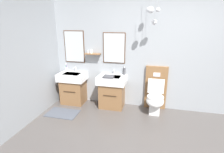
% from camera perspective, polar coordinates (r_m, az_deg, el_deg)
% --- Properties ---
extents(wall_back, '(5.21, 0.63, 2.58)m').
position_cam_1_polar(wall_back, '(4.03, 15.61, 7.47)').
color(wall_back, '#999EA3').
rests_on(wall_back, ground).
extents(bath_mat, '(0.68, 0.44, 0.01)m').
position_cam_1_polar(bath_mat, '(4.12, -15.63, -11.30)').
color(bath_mat, '#474C56').
rests_on(bath_mat, ground).
extents(vanity_sink_left, '(0.64, 0.49, 0.76)m').
position_cam_1_polar(vanity_sink_left, '(4.44, -12.36, -3.33)').
color(vanity_sink_left, brown).
rests_on(vanity_sink_left, ground).
extents(tap_on_left_sink, '(0.03, 0.13, 0.11)m').
position_cam_1_polar(tap_on_left_sink, '(4.47, -11.72, 2.50)').
color(tap_on_left_sink, silver).
rests_on(tap_on_left_sink, vanity_sink_left).
extents(vanity_sink_right, '(0.64, 0.49, 0.76)m').
position_cam_1_polar(vanity_sink_right, '(4.12, 0.00, -4.54)').
color(vanity_sink_right, brown).
rests_on(vanity_sink_right, ground).
extents(tap_on_right_sink, '(0.03, 0.13, 0.11)m').
position_cam_1_polar(tap_on_right_sink, '(4.15, 0.58, 1.75)').
color(tap_on_right_sink, silver).
rests_on(tap_on_right_sink, vanity_sink_right).
extents(toilet, '(0.48, 0.62, 1.00)m').
position_cam_1_polar(toilet, '(4.03, 13.77, -6.00)').
color(toilet, brown).
rests_on(toilet, ground).
extents(toothbrush_cup, '(0.07, 0.07, 0.20)m').
position_cam_1_polar(toothbrush_cup, '(4.57, -14.51, 2.42)').
color(toothbrush_cup, silver).
rests_on(toothbrush_cup, vanity_sink_left).
extents(soap_dispenser, '(0.06, 0.06, 0.20)m').
position_cam_1_polar(soap_dispenser, '(4.09, 4.00, 1.73)').
color(soap_dispenser, '#4C4C51').
rests_on(soap_dispenser, vanity_sink_right).
extents(folded_hand_towel, '(0.22, 0.16, 0.04)m').
position_cam_1_polar(folded_hand_towel, '(3.87, -1.08, -0.12)').
color(folded_hand_towel, '#47474C').
rests_on(folded_hand_towel, vanity_sink_right).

